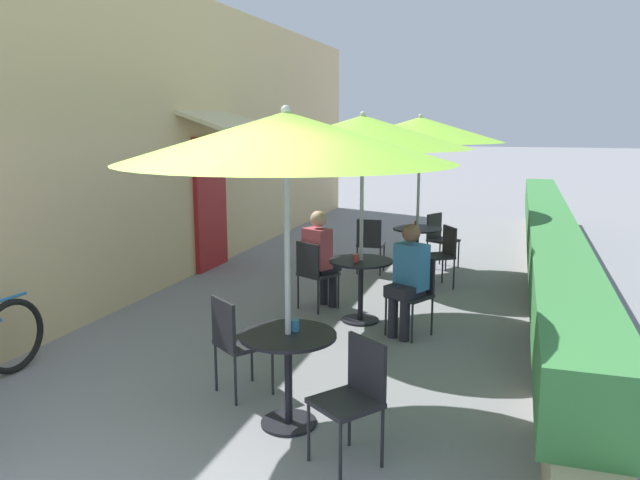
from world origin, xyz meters
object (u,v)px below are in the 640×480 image
object	(u,v)px
patio_umbrella_near	(286,138)
coffee_cup_mid	(356,258)
patio_umbrella_mid	(363,132)
patio_table_far	(417,242)
cafe_chair_far_right	(442,251)
cafe_chair_near_right	(354,391)
seated_patron_mid_left	(320,255)
patio_table_mid	(361,278)
seated_patron_mid_right	(408,276)
coffee_cup_far	(417,224)
cafe_chair_mid_left	(314,270)
patio_table_near	(288,360)
coffee_cup_near	(295,325)
cafe_chair_far_left	(370,241)
cafe_chair_far_back	(439,236)
cafe_chair_near_left	(235,338)
cafe_chair_mid_right	(414,289)
patio_umbrella_far	(420,130)

from	to	relation	value
patio_umbrella_near	coffee_cup_mid	size ratio (longest dim) A/B	27.29
patio_umbrella_mid	patio_table_far	world-z (taller)	patio_umbrella_mid
patio_umbrella_near	cafe_chair_far_right	world-z (taller)	patio_umbrella_near
cafe_chair_near_right	patio_umbrella_near	bearing A→B (deg)	6.13
cafe_chair_near_right	seated_patron_mid_left	xyz separation A→B (m)	(-1.32, 3.40, 0.17)
cafe_chair_near_right	patio_table_mid	xyz separation A→B (m)	(-0.71, 3.04, 0.01)
seated_patron_mid_right	coffee_cup_far	world-z (taller)	seated_patron_mid_right
cafe_chair_mid_left	coffee_cup_mid	size ratio (longest dim) A/B	9.67
patio_table_near	coffee_cup_far	distance (m)	5.23
coffee_cup_near	patio_umbrella_mid	world-z (taller)	patio_umbrella_mid
seated_patron_mid_right	cafe_chair_far_right	bearing A→B (deg)	-65.15
cafe_chair_far_left	cafe_chair_far_back	bearing A→B (deg)	36.13
patio_table_near	coffee_cup_far	bearing A→B (deg)	88.33
cafe_chair_far_right	patio_umbrella_mid	bearing A→B (deg)	126.50
cafe_chair_near_left	coffee_cup_mid	distance (m)	2.27
patio_umbrella_mid	coffee_cup_mid	size ratio (longest dim) A/B	27.29
patio_umbrella_mid	cafe_chair_far_left	xyz separation A→B (m)	(-0.43, 2.34, -1.70)
seated_patron_mid_left	patio_table_far	distance (m)	2.27
cafe_chair_far_left	cafe_chair_far_right	size ratio (longest dim) A/B	1.00
cafe_chair_near_left	patio_table_far	xyz separation A→B (m)	(0.80, 4.76, 0.01)
patio_table_near	cafe_chair_far_right	distance (m)	4.61
cafe_chair_near_left	coffee_cup_far	size ratio (longest dim) A/B	9.67
cafe_chair_far_right	patio_table_near	bearing A→B (deg)	139.56
cafe_chair_far_right	cafe_chair_mid_right	bearing A→B (deg)	145.94
cafe_chair_far_right	coffee_cup_far	distance (m)	0.86
patio_umbrella_mid	cafe_chair_mid_left	bearing A→B (deg)	158.56
patio_umbrella_near	seated_patron_mid_left	world-z (taller)	patio_umbrella_near
patio_table_mid	coffee_cup_near	bearing A→B (deg)	-87.38
patio_umbrella_near	patio_umbrella_far	distance (m)	5.12
patio_table_near	cafe_chair_near_right	size ratio (longest dim) A/B	0.86
patio_umbrella_far	cafe_chair_near_left	bearing A→B (deg)	-99.52
cafe_chair_far_right	cafe_chair_far_back	size ratio (longest dim) A/B	1.00
patio_umbrella_near	cafe_chair_mid_right	size ratio (longest dim) A/B	2.82
coffee_cup_near	patio_umbrella_mid	xyz separation A→B (m)	(-0.12, 2.60, 1.43)
coffee_cup_near	coffee_cup_far	size ratio (longest dim) A/B	1.00
patio_table_near	cafe_chair_far_left	distance (m)	5.04
patio_table_mid	patio_umbrella_far	xyz separation A→B (m)	(0.27, 2.45, 1.69)
coffee_cup_mid	patio_table_near	bearing A→B (deg)	-87.18
patio_umbrella_near	coffee_cup_far	world-z (taller)	patio_umbrella_near
patio_table_mid	coffee_cup_mid	bearing A→B (deg)	-106.94
patio_table_near	coffee_cup_far	world-z (taller)	coffee_cup_far
cafe_chair_mid_right	cafe_chair_far_back	world-z (taller)	same
cafe_chair_near_left	patio_umbrella_mid	distance (m)	2.92
cafe_chair_mid_left	cafe_chair_far_right	xyz separation A→B (m)	(1.39, 1.63, 0.00)
patio_table_mid	coffee_cup_mid	distance (m)	0.28
seated_patron_mid_left	patio_umbrella_far	distance (m)	2.73
patio_table_mid	coffee_cup_far	distance (m)	2.57
cafe_chair_mid_left	patio_table_near	bearing A→B (deg)	-47.93
patio_umbrella_near	cafe_chair_mid_right	distance (m)	3.01
patio_table_near	seated_patron_mid_right	world-z (taller)	seated_patron_mid_right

